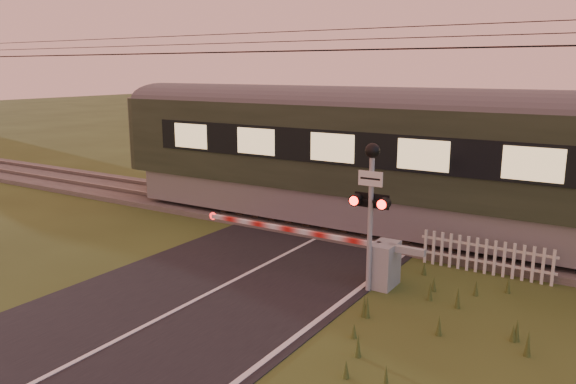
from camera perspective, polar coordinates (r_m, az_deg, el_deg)
The scene contains 7 objects.
ground at distance 12.95m, azimuth -7.98°, elevation -10.20°, with size 160.00×160.00×0.00m, color #36441A.
road at distance 12.77m, azimuth -8.60°, elevation -10.50°, with size 6.00×140.00×0.03m.
track_bed at distance 18.09m, azimuth 5.36°, elevation -3.31°, with size 140.00×3.40×0.39m.
overhead_wires at distance 17.44m, azimuth 5.75°, elevation 14.90°, with size 120.00×0.62×0.62m.
boom_gate at distance 13.34m, azimuth 8.68°, elevation -6.84°, with size 6.14×0.81×1.07m.
crossing_signal at distance 12.42m, azimuth 8.44°, elevation 0.09°, with size 0.86×0.35×3.39m.
picket_fence at distance 14.68m, azimuth 19.44°, elevation -6.18°, with size 3.26×0.07×0.89m.
Camera 1 is at (7.79, -9.08, 4.95)m, focal length 35.00 mm.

